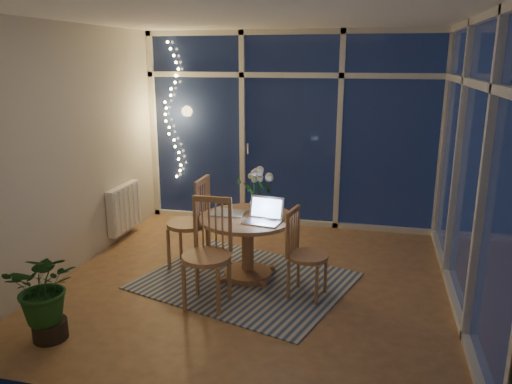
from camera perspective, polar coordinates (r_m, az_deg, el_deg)
floor at (r=5.24m, az=-0.06°, el=-10.23°), size 4.00×4.00×0.00m
ceiling at (r=4.76m, az=-0.06°, el=19.40°), size 4.00×4.00×0.00m
wall_back at (r=6.77m, az=3.97°, el=7.03°), size 4.00×0.04×2.60m
wall_front at (r=2.99m, az=-9.17°, el=-3.45°), size 4.00×0.04×2.60m
wall_left at (r=5.64m, az=-20.27°, el=4.53°), size 0.04×4.00×2.60m
wall_right at (r=4.78m, az=23.93°, el=2.42°), size 0.04×4.00×2.60m
window_wall_back at (r=6.73m, az=3.92°, el=6.98°), size 4.00×0.10×2.60m
window_wall_right at (r=4.78m, az=23.46°, el=2.45°), size 0.10×4.00×2.60m
radiator at (r=6.56m, az=-14.83°, el=-1.75°), size 0.10×0.70×0.58m
fairy_lights at (r=7.09m, az=-9.59°, el=9.05°), size 0.24×0.10×1.85m
garden_patio at (r=9.90m, az=9.64°, el=1.39°), size 12.00×6.00×0.10m
garden_fence at (r=10.26m, az=7.28°, el=7.41°), size 11.00×0.08×1.80m
neighbour_roof at (r=13.13m, az=10.36°, el=14.63°), size 7.00×3.00×2.20m
garden_shrubs at (r=8.43m, az=0.12°, el=2.78°), size 0.90×0.90×0.90m
rug at (r=5.26m, az=-1.22°, el=-10.09°), size 2.38×2.12×0.01m
dining_table at (r=5.22m, az=-0.96°, el=-6.35°), size 1.23×1.23×0.67m
chair_left at (r=5.49m, az=-7.83°, el=-3.38°), size 0.49×0.49×1.03m
chair_right at (r=4.80m, az=5.95°, el=-7.04°), size 0.48×0.48×0.88m
chair_front at (r=4.59m, az=-5.68°, el=-7.10°), size 0.48×0.48×1.03m
laptop at (r=4.88m, az=0.70°, el=-2.11°), size 0.39×0.35×0.26m
flower_vase at (r=5.25m, az=0.17°, el=-1.12°), size 0.25×0.25×0.21m
bowl at (r=5.02m, az=1.94°, el=-2.94°), size 0.19×0.19×0.04m
newspapers at (r=5.25m, az=-3.29°, el=-2.28°), size 0.38×0.31×0.01m
phone at (r=4.96m, az=-0.68°, el=-3.33°), size 0.11×0.11×0.01m
potted_plant at (r=4.44m, az=-22.85°, el=-10.95°), size 0.67×0.62×0.76m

